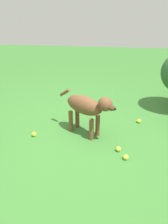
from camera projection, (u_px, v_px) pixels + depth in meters
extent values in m
plane|color=#38722D|center=(73.00, 141.00, 3.12)|extent=(14.00, 14.00, 0.00)
ellipsoid|color=brown|center=(84.00, 105.00, 3.13)|extent=(0.61, 0.50, 0.26)
cylinder|color=brown|center=(98.00, 125.00, 3.20)|extent=(0.06, 0.06, 0.31)
cylinder|color=brown|center=(91.00, 130.00, 3.10)|extent=(0.06, 0.06, 0.31)
cylinder|color=brown|center=(77.00, 117.00, 3.42)|extent=(0.06, 0.06, 0.31)
cylinder|color=brown|center=(71.00, 121.00, 3.32)|extent=(0.06, 0.06, 0.31)
ellipsoid|color=brown|center=(105.00, 104.00, 2.88)|extent=(0.25, 0.25, 0.19)
ellipsoid|color=#472B19|center=(111.00, 108.00, 2.84)|extent=(0.16, 0.14, 0.08)
sphere|color=black|center=(115.00, 109.00, 2.81)|extent=(0.03, 0.03, 0.03)
ellipsoid|color=#472B19|center=(108.00, 103.00, 2.96)|extent=(0.07, 0.06, 0.14)
ellipsoid|color=#472B19|center=(100.00, 108.00, 2.83)|extent=(0.07, 0.06, 0.14)
cylinder|color=brown|center=(65.00, 92.00, 3.29)|extent=(0.18, 0.14, 0.15)
sphere|color=#C3DE3C|center=(118.00, 149.00, 2.91)|extent=(0.07, 0.07, 0.07)
sphere|color=#C6D53C|center=(126.00, 157.00, 2.76)|extent=(0.07, 0.07, 0.07)
sphere|color=#CBD92D|center=(139.00, 121.00, 3.58)|extent=(0.07, 0.07, 0.07)
sphere|color=#BFD62F|center=(34.00, 134.00, 3.22)|extent=(0.07, 0.07, 0.07)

